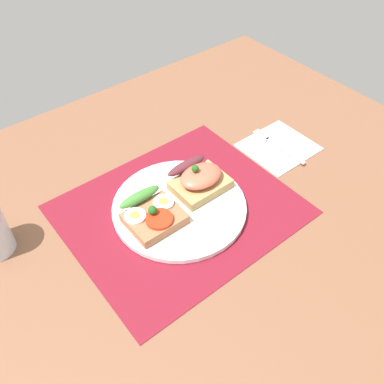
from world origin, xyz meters
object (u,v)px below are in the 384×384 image
object	(u,v)px
plate	(179,207)
sandwich_egg_tomato	(152,214)
napkin	(279,146)
fork	(277,145)
sandwich_salmon	(199,179)

from	to	relation	value
plate	sandwich_egg_tomato	world-z (taller)	sandwich_egg_tomato
plate	napkin	size ratio (longest dim) A/B	1.74
napkin	fork	world-z (taller)	fork
sandwich_salmon	napkin	xyz separation A→B (cm)	(22.00, -0.50, -3.07)
sandwich_egg_tomato	sandwich_salmon	world-z (taller)	sandwich_salmon
plate	fork	size ratio (longest dim) A/B	1.73
sandwich_egg_tomato	napkin	xyz separation A→B (cm)	(33.71, 0.80, -2.44)
napkin	plate	bearing A→B (deg)	-177.97
napkin	sandwich_egg_tomato	bearing A→B (deg)	-178.65
plate	sandwich_salmon	size ratio (longest dim) A/B	2.40
sandwich_egg_tomato	plate	bearing A→B (deg)	-1.88
sandwich_egg_tomato	fork	bearing A→B (deg)	1.67
plate	fork	distance (cm)	27.50
napkin	fork	bearing A→B (deg)	156.32
plate	napkin	distance (cm)	27.89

